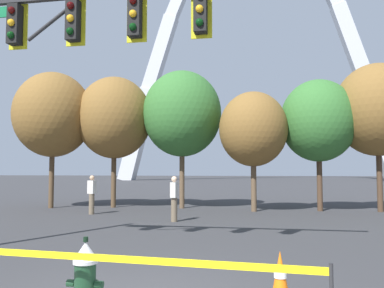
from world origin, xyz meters
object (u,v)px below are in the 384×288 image
Objects in this scene: pedestrian_walking_right at (174,198)px; pedestrian_standing_center at (92,194)px; traffic_cone_by_hydrant at (280,279)px; traffic_signal_gantry at (55,51)px; fire_hydrant at (85,280)px; monument_arch at (252,55)px.

pedestrian_standing_center is at bearing 156.64° from pedestrian_walking_right.
pedestrian_walking_right is (-3.31, 8.17, 0.46)m from traffic_cone_by_hydrant.
traffic_signal_gantry is at bearing -102.80° from pedestrian_walking_right.
fire_hydrant is at bearing -65.86° from pedestrian_standing_center.
pedestrian_walking_right reaches higher than fire_hydrant.
traffic_signal_gantry is at bearing 125.92° from fire_hydrant.
monument_arch is at bearing 89.61° from fire_hydrant.
pedestrian_walking_right is at bearing 77.20° from traffic_signal_gantry.
traffic_signal_gantry is 62.96m from monument_arch.
traffic_signal_gantry is 4.92× the size of pedestrian_standing_center.
traffic_cone_by_hydrant is 0.46× the size of pedestrian_standing_center.
pedestrian_standing_center is (-2.52, 7.56, -3.59)m from traffic_signal_gantry.
fire_hydrant is at bearing -159.57° from traffic_cone_by_hydrant.
pedestrian_standing_center and pedestrian_walking_right have the same top height.
traffic_cone_by_hydrant is (2.37, 0.88, -0.11)m from fire_hydrant.
traffic_cone_by_hydrant is 0.09× the size of traffic_signal_gantry.
monument_arch is 58.47m from pedestrian_walking_right.
traffic_signal_gantry is 4.92× the size of pedestrian_walking_right.
monument_arch reaches higher than traffic_signal_gantry.
monument_arch is (0.44, 63.59, 21.37)m from fire_hydrant.
pedestrian_standing_center reaches higher than traffic_cone_by_hydrant.
monument_arch reaches higher than traffic_cone_by_hydrant.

